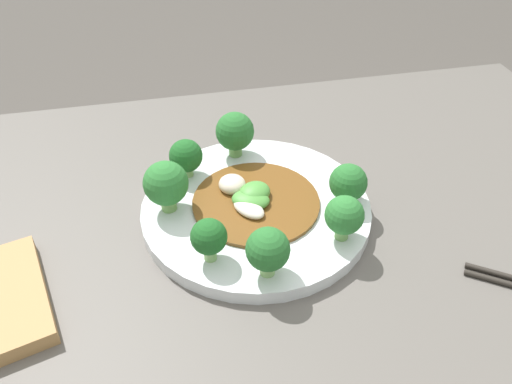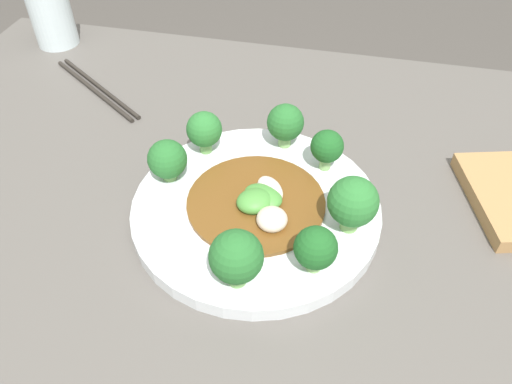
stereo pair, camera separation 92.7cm
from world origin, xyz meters
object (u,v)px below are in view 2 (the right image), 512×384
object	(u,v)px
plate	(256,209)
drinking_glass	(51,14)
broccoli_northeast	(327,147)
broccoli_north	(285,123)
broccoli_northwest	(204,130)
broccoli_southeast	(316,248)
broccoli_east	(353,202)
chopsticks	(97,88)
stirfry_center	(259,202)
broccoli_south	(236,257)
broccoli_west	(167,160)

from	to	relation	value
plate	drinking_glass	xyz separation A→B (m)	(-0.47, 0.36, 0.05)
plate	broccoli_northeast	world-z (taller)	broccoli_northeast
broccoli_north	broccoli_northeast	xyz separation A→B (m)	(0.06, -0.04, -0.00)
plate	drinking_glass	distance (m)	0.60
plate	broccoli_northwest	size ratio (longest dim) A/B	5.05
broccoli_southeast	broccoli_east	bearing A→B (deg)	64.93
broccoli_northeast	chopsticks	size ratio (longest dim) A/B	0.28
chopsticks	broccoli_northeast	bearing A→B (deg)	-18.59
plate	broccoli_east	bearing A→B (deg)	-7.01
broccoli_southeast	stirfry_center	world-z (taller)	broccoli_southeast
broccoli_north	broccoli_south	bearing A→B (deg)	-91.52
broccoli_northwest	stirfry_center	size ratio (longest dim) A/B	0.36
broccoli_west	broccoli_east	world-z (taller)	broccoli_east
broccoli_northwest	broccoli_north	xyz separation A→B (m)	(0.10, 0.04, 0.00)
broccoli_west	stirfry_center	bearing A→B (deg)	-10.79
broccoli_north	broccoli_east	distance (m)	0.17
broccoli_north	stirfry_center	world-z (taller)	broccoli_north
broccoli_northwest	broccoli_north	size ratio (longest dim) A/B	0.96
broccoli_southeast	broccoli_west	bearing A→B (deg)	153.07
broccoli_northwest	stirfry_center	bearing A→B (deg)	-42.67
plate	broccoli_east	xyz separation A→B (m)	(0.12, -0.01, 0.05)
broccoli_northwest	broccoli_northeast	xyz separation A→B (m)	(0.17, 0.00, -0.00)
plate	broccoli_northeast	xyz separation A→B (m)	(0.07, 0.09, 0.04)
plate	broccoli_northwest	world-z (taller)	broccoli_northwest
stirfry_center	chopsticks	world-z (taller)	stirfry_center
broccoli_northwest	chopsticks	bearing A→B (deg)	149.95
broccoli_northeast	stirfry_center	xyz separation A→B (m)	(-0.07, -0.09, -0.03)
drinking_glass	chopsticks	xyz separation A→B (m)	(0.15, -0.14, -0.06)
broccoli_northwest	broccoli_west	size ratio (longest dim) A/B	1.06
broccoli_east	broccoli_northwest	bearing A→B (deg)	154.22
plate	stirfry_center	xyz separation A→B (m)	(0.01, -0.00, 0.02)
plate	broccoli_southeast	bearing A→B (deg)	-44.70
broccoli_west	stirfry_center	size ratio (longest dim) A/B	0.33
broccoli_west	drinking_glass	bearing A→B (deg)	136.07
chopsticks	broccoli_west	bearing A→B (deg)	-44.26
broccoli_south	broccoli_northeast	bearing A→B (deg)	71.72
broccoli_northwest	broccoli_east	world-z (taller)	broccoli_east
broccoli_northeast	broccoli_southeast	world-z (taller)	same
drinking_glass	chopsticks	world-z (taller)	drinking_glass
broccoli_south	stirfry_center	world-z (taller)	broccoli_south
broccoli_south	broccoli_east	distance (m)	0.15
broccoli_northwest	broccoli_west	bearing A→B (deg)	-114.39
drinking_glass	broccoli_south	bearing A→B (deg)	-45.00
broccoli_north	chopsticks	size ratio (longest dim) A/B	0.31
broccoli_northwest	broccoli_southeast	world-z (taller)	broccoli_northwest
broccoli_south	broccoli_northeast	size ratio (longest dim) A/B	1.21
broccoli_northwest	broccoli_northeast	world-z (taller)	broccoli_northwest
plate	broccoli_south	bearing A→B (deg)	-86.86
broccoli_south	stirfry_center	size ratio (longest dim) A/B	0.41
broccoli_north	broccoli_northeast	distance (m)	0.07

